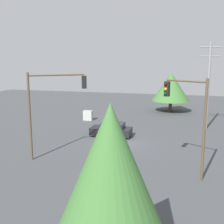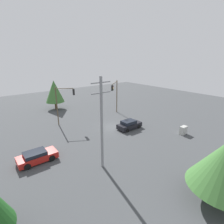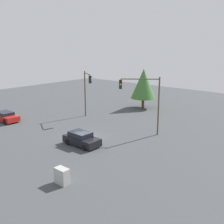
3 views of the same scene
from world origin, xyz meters
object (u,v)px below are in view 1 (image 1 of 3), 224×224
(sedan_dark, at_px, (111,130))
(traffic_signal_main, at_px, (189,111))
(electrical_cabinet, at_px, (88,115))
(traffic_signal_cross, at_px, (52,99))

(sedan_dark, height_order, traffic_signal_main, traffic_signal_main)
(traffic_signal_main, bearing_deg, sedan_dark, -17.71)
(traffic_signal_main, relative_size, electrical_cabinet, 5.22)
(sedan_dark, relative_size, electrical_cabinet, 3.26)
(traffic_signal_cross, bearing_deg, electrical_cabinet, 60.06)
(electrical_cabinet, bearing_deg, traffic_signal_cross, -81.19)
(sedan_dark, distance_m, traffic_signal_main, 11.96)
(traffic_signal_main, distance_m, electrical_cabinet, 20.20)
(traffic_signal_main, height_order, traffic_signal_cross, traffic_signal_cross)
(sedan_dark, distance_m, electrical_cabinet, 8.52)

